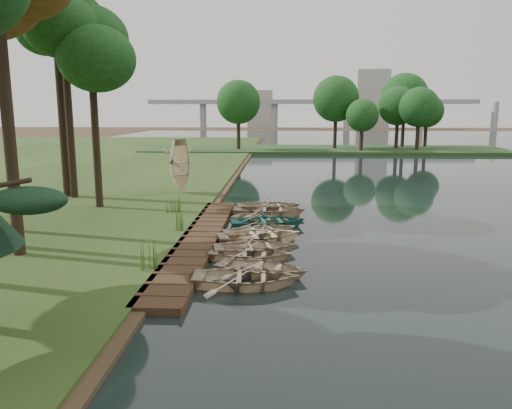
{
  "coord_description": "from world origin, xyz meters",
  "views": [
    {
      "loc": [
        1.89,
        -20.84,
        5.68
      ],
      "look_at": [
        0.78,
        1.39,
        1.47
      ],
      "focal_mm": 35.0,
      "sensor_mm": 36.0,
      "label": 1
    }
  ],
  "objects_px": {
    "rowboat_1": "(261,266)",
    "boardwalk": "(200,240)",
    "rowboat_0": "(246,275)",
    "stored_rowboat": "(181,187)",
    "rowboat_2": "(250,252)"
  },
  "relations": [
    {
      "from": "rowboat_0",
      "to": "rowboat_1",
      "type": "distance_m",
      "value": 1.2
    },
    {
      "from": "rowboat_1",
      "to": "rowboat_2",
      "type": "xyz_separation_m",
      "value": [
        -0.5,
        1.77,
        -0.01
      ]
    },
    {
      "from": "rowboat_0",
      "to": "rowboat_1",
      "type": "xyz_separation_m",
      "value": [
        0.47,
        1.1,
        -0.03
      ]
    },
    {
      "from": "rowboat_2",
      "to": "stored_rowboat",
      "type": "xyz_separation_m",
      "value": [
        -5.49,
        14.16,
        0.28
      ]
    },
    {
      "from": "rowboat_0",
      "to": "stored_rowboat",
      "type": "bearing_deg",
      "value": 16.47
    },
    {
      "from": "boardwalk",
      "to": "rowboat_1",
      "type": "bearing_deg",
      "value": -56.69
    },
    {
      "from": "stored_rowboat",
      "to": "boardwalk",
      "type": "bearing_deg",
      "value": -131.78
    },
    {
      "from": "rowboat_1",
      "to": "rowboat_2",
      "type": "height_order",
      "value": "rowboat_1"
    },
    {
      "from": "rowboat_0",
      "to": "rowboat_2",
      "type": "bearing_deg",
      "value": -0.85
    },
    {
      "from": "rowboat_2",
      "to": "stored_rowboat",
      "type": "bearing_deg",
      "value": 25.98
    },
    {
      "from": "boardwalk",
      "to": "stored_rowboat",
      "type": "xyz_separation_m",
      "value": [
        -3.15,
        11.6,
        0.52
      ]
    },
    {
      "from": "boardwalk",
      "to": "rowboat_0",
      "type": "height_order",
      "value": "rowboat_0"
    },
    {
      "from": "rowboat_0",
      "to": "rowboat_2",
      "type": "distance_m",
      "value": 2.87
    },
    {
      "from": "rowboat_1",
      "to": "boardwalk",
      "type": "bearing_deg",
      "value": 49.62
    },
    {
      "from": "rowboat_2",
      "to": "rowboat_0",
      "type": "bearing_deg",
      "value": -174.56
    }
  ]
}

